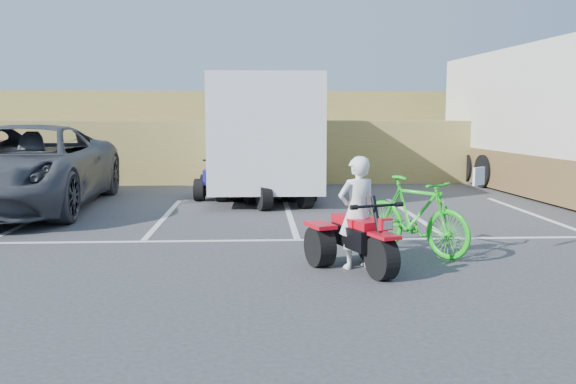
{
  "coord_description": "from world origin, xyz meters",
  "views": [
    {
      "loc": [
        -0.7,
        -8.1,
        2.19
      ],
      "look_at": [
        -0.22,
        1.27,
        1.0
      ],
      "focal_mm": 38.0,
      "sensor_mm": 36.0,
      "label": 1
    }
  ],
  "objects_px": {
    "rv_motorhome": "(571,132)",
    "green_dirt_bike": "(415,215)",
    "grey_pickup": "(24,168)",
    "quad_atv_blue": "(222,198)",
    "cargo_trailer": "(266,132)",
    "red_trike_atv": "(361,270)",
    "quad_atv_green": "(277,206)",
    "rider": "(357,212)"
  },
  "relations": [
    {
      "from": "rv_motorhome",
      "to": "green_dirt_bike",
      "type": "bearing_deg",
      "value": -135.84
    },
    {
      "from": "grey_pickup",
      "to": "quad_atv_blue",
      "type": "distance_m",
      "value": 4.88
    },
    {
      "from": "green_dirt_bike",
      "to": "quad_atv_blue",
      "type": "height_order",
      "value": "green_dirt_bike"
    },
    {
      "from": "cargo_trailer",
      "to": "rv_motorhome",
      "type": "distance_m",
      "value": 8.22
    },
    {
      "from": "red_trike_atv",
      "to": "quad_atv_green",
      "type": "xyz_separation_m",
      "value": [
        -0.99,
        6.19,
        0.0
      ]
    },
    {
      "from": "grey_pickup",
      "to": "cargo_trailer",
      "type": "distance_m",
      "value": 6.35
    },
    {
      "from": "quad_atv_green",
      "to": "rv_motorhome",
      "type": "bearing_deg",
      "value": -7.3
    },
    {
      "from": "rv_motorhome",
      "to": "quad_atv_blue",
      "type": "height_order",
      "value": "rv_motorhome"
    },
    {
      "from": "cargo_trailer",
      "to": "rider",
      "type": "bearing_deg",
      "value": -81.47
    },
    {
      "from": "rider",
      "to": "cargo_trailer",
      "type": "height_order",
      "value": "cargo_trailer"
    },
    {
      "from": "green_dirt_bike",
      "to": "rv_motorhome",
      "type": "height_order",
      "value": "rv_motorhome"
    },
    {
      "from": "red_trike_atv",
      "to": "cargo_trailer",
      "type": "distance_m",
      "value": 9.0
    },
    {
      "from": "grey_pickup",
      "to": "rv_motorhome",
      "type": "xyz_separation_m",
      "value": [
        13.78,
        1.6,
        0.74
      ]
    },
    {
      "from": "red_trike_atv",
      "to": "quad_atv_blue",
      "type": "bearing_deg",
      "value": 87.39
    },
    {
      "from": "green_dirt_bike",
      "to": "quad_atv_green",
      "type": "height_order",
      "value": "green_dirt_bike"
    },
    {
      "from": "red_trike_atv",
      "to": "rider",
      "type": "bearing_deg",
      "value": 90.0
    },
    {
      "from": "grey_pickup",
      "to": "quad_atv_green",
      "type": "relative_size",
      "value": 4.17
    },
    {
      "from": "cargo_trailer",
      "to": "rv_motorhome",
      "type": "height_order",
      "value": "rv_motorhome"
    },
    {
      "from": "red_trike_atv",
      "to": "quad_atv_green",
      "type": "height_order",
      "value": "quad_atv_green"
    },
    {
      "from": "quad_atv_blue",
      "to": "quad_atv_green",
      "type": "relative_size",
      "value": 0.98
    },
    {
      "from": "rider",
      "to": "quad_atv_blue",
      "type": "distance_m",
      "value": 7.97
    },
    {
      "from": "red_trike_atv",
      "to": "quad_atv_blue",
      "type": "distance_m",
      "value": 8.08
    },
    {
      "from": "green_dirt_bike",
      "to": "cargo_trailer",
      "type": "xyz_separation_m",
      "value": [
        -2.23,
        7.74,
        1.1
      ]
    },
    {
      "from": "green_dirt_bike",
      "to": "quad_atv_blue",
      "type": "xyz_separation_m",
      "value": [
        -3.44,
        6.7,
        -0.61
      ]
    },
    {
      "from": "rider",
      "to": "grey_pickup",
      "type": "relative_size",
      "value": 0.23
    },
    {
      "from": "grey_pickup",
      "to": "quad_atv_blue",
      "type": "height_order",
      "value": "grey_pickup"
    },
    {
      "from": "rider",
      "to": "quad_atv_blue",
      "type": "xyz_separation_m",
      "value": [
        -2.38,
        7.57,
        -0.81
      ]
    },
    {
      "from": "rider",
      "to": "green_dirt_bike",
      "type": "height_order",
      "value": "rider"
    },
    {
      "from": "red_trike_atv",
      "to": "grey_pickup",
      "type": "distance_m",
      "value": 9.13
    },
    {
      "from": "green_dirt_bike",
      "to": "cargo_trailer",
      "type": "relative_size",
      "value": 0.3
    },
    {
      "from": "red_trike_atv",
      "to": "quad_atv_green",
      "type": "relative_size",
      "value": 0.92
    },
    {
      "from": "quad_atv_blue",
      "to": "cargo_trailer",
      "type": "bearing_deg",
      "value": 43.91
    },
    {
      "from": "grey_pickup",
      "to": "quad_atv_blue",
      "type": "relative_size",
      "value": 4.27
    },
    {
      "from": "rider",
      "to": "rv_motorhome",
      "type": "distance_m",
      "value": 10.2
    },
    {
      "from": "red_trike_atv",
      "to": "rv_motorhome",
      "type": "distance_m",
      "value": 10.37
    },
    {
      "from": "grey_pickup",
      "to": "cargo_trailer",
      "type": "height_order",
      "value": "cargo_trailer"
    },
    {
      "from": "rider",
      "to": "quad_atv_blue",
      "type": "height_order",
      "value": "rider"
    },
    {
      "from": "green_dirt_bike",
      "to": "rv_motorhome",
      "type": "xyz_separation_m",
      "value": [
        5.9,
        6.53,
        1.12
      ]
    },
    {
      "from": "rider",
      "to": "quad_atv_green",
      "type": "distance_m",
      "value": 6.18
    },
    {
      "from": "rider",
      "to": "rv_motorhome",
      "type": "height_order",
      "value": "rv_motorhome"
    },
    {
      "from": "rider",
      "to": "quad_atv_green",
      "type": "xyz_separation_m",
      "value": [
        -0.94,
        6.05,
        -0.81
      ]
    },
    {
      "from": "cargo_trailer",
      "to": "red_trike_atv",
      "type": "bearing_deg",
      "value": -81.26
    }
  ]
}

